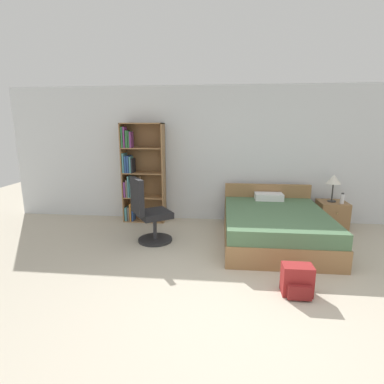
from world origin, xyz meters
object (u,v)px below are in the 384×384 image
backpack_red (297,281)px  table_lamp (334,180)px  bed (274,225)px  nightstand (332,215)px  office_chair (149,214)px  water_bottle (342,199)px  bookshelf (138,174)px

backpack_red → table_lamp: bearing=64.4°
bed → nightstand: bearing=33.4°
bed → backpack_red: (-0.00, -1.60, -0.11)m
office_chair → nightstand: size_ratio=2.12×
bed → water_bottle: bed is taller
table_lamp → nightstand: bearing=-9.2°
bed → water_bottle: (1.27, 0.65, 0.32)m
bookshelf → bed: bookshelf is taller
bookshelf → office_chair: bookshelf is taller
office_chair → bookshelf: bearing=112.7°
office_chair → water_bottle: bearing=15.1°
water_bottle → nightstand: bearing=132.8°
water_bottle → table_lamp: bearing=138.0°
bookshelf → nightstand: bookshelf is taller
nightstand → backpack_red: nightstand is taller
nightstand → office_chair: bearing=-162.4°
bookshelf → table_lamp: 3.61m
backpack_red → nightstand: bearing=63.8°
backpack_red → office_chair: bearing=146.0°
office_chair → table_lamp: (3.15, 1.01, 0.43)m
bookshelf → backpack_red: bookshelf is taller
bookshelf → office_chair: (0.46, -1.10, -0.47)m
office_chair → water_bottle: 3.41m
bed → nightstand: (1.16, 0.77, -0.02)m
table_lamp → backpack_red: bearing=-115.6°
table_lamp → backpack_red: 2.73m
bed → backpack_red: bearing=-90.0°
backpack_red → water_bottle: bearing=60.5°
office_chair → backpack_red: office_chair is taller
bed → office_chair: (-2.01, -0.24, 0.20)m
bookshelf → backpack_red: (2.48, -2.46, -0.78)m
bookshelf → bed: size_ratio=0.94×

